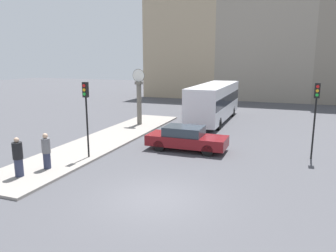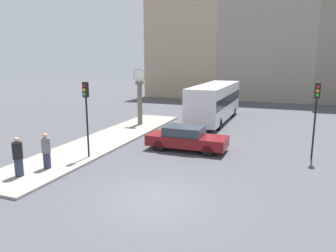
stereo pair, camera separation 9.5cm
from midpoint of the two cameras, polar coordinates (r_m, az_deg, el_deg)
ground_plane at (r=12.52m, az=-2.34°, el=-12.46°), size 120.00×120.00×0.00m
sidewalk_corner at (r=21.16m, az=-10.48°, el=-2.34°), size 3.32×18.01×0.12m
building_row at (r=42.90m, az=15.63°, el=13.73°), size 28.14×5.00×15.57m
sedan_car at (r=18.55m, az=3.35°, el=-2.14°), size 4.49×1.74×1.36m
bus_distant at (r=27.03m, az=8.27°, el=4.38°), size 2.38×9.79×3.04m
traffic_light_near at (r=16.96m, az=-13.90°, el=3.74°), size 0.26×0.24×3.86m
traffic_light_far at (r=18.08m, az=24.54°, el=3.28°), size 0.26×0.24×3.93m
street_clock at (r=25.14m, az=-4.85°, el=4.87°), size 0.98×0.47×4.23m
pedestrian_black_jacket at (r=15.50m, az=-24.51°, el=-4.95°), size 0.42×0.42×1.73m
pedestrian_grey_jacket at (r=16.10m, az=-20.27°, el=-4.10°), size 0.39×0.39×1.67m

